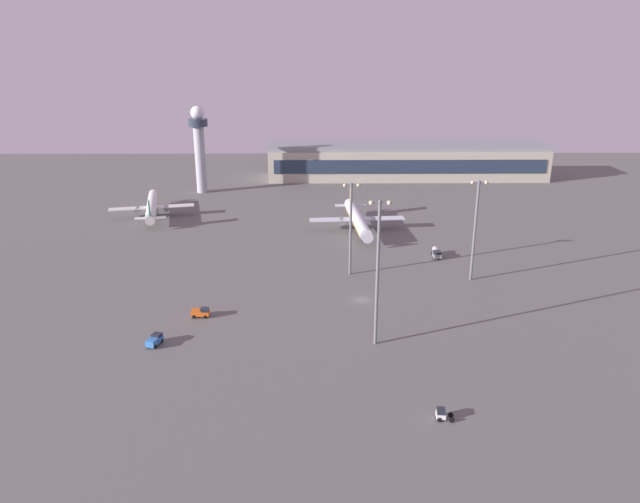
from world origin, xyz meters
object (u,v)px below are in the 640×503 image
object	(u,v)px
pushback_tug	(442,414)
maintenance_van	(201,312)
control_tower	(199,143)
apron_light_central	(351,223)
fuel_truck	(436,253)
apron_light_west	(475,225)
airplane_mid_apron	(152,207)
apron_light_east	(378,266)
airplane_far_stand	(357,219)
cargo_loader	(155,340)

from	to	relation	value
pushback_tug	maintenance_van	xyz separation A→B (m)	(-48.55, 41.02, 0.11)
control_tower	apron_light_central	xyz separation A→B (m)	(57.96, -96.67, -6.28)
fuel_truck	apron_light_west	xyz separation A→B (m)	(5.83, -18.15, 14.32)
fuel_truck	control_tower	bearing A→B (deg)	-40.18
airplane_mid_apron	apron_light_east	world-z (taller)	apron_light_east
airplane_far_stand	maintenance_van	size ratio (longest dim) A/B	10.10
cargo_loader	apron_light_central	distance (m)	61.67
airplane_mid_apron	pushback_tug	bearing A→B (deg)	-69.68
fuel_truck	apron_light_west	distance (m)	23.84
maintenance_van	apron_light_central	world-z (taller)	apron_light_central
cargo_loader	pushback_tug	world-z (taller)	cargo_loader
airplane_mid_apron	apron_light_west	bearing A→B (deg)	-44.10
airplane_far_stand	apron_light_east	xyz separation A→B (m)	(-1.81, -81.53, 13.78)
apron_light_east	cargo_loader	bearing A→B (deg)	-179.86
pushback_tug	apron_light_central	bearing A→B (deg)	15.56
cargo_loader	apron_light_west	distance (m)	86.25
cargo_loader	apron_light_west	bearing A→B (deg)	42.27
pushback_tug	apron_light_west	world-z (taller)	apron_light_west
apron_light_west	fuel_truck	bearing A→B (deg)	107.80
cargo_loader	apron_light_east	world-z (taller)	apron_light_east
control_tower	maintenance_van	distance (m)	127.13
cargo_loader	pushback_tug	xyz separation A→B (m)	(55.96, -27.27, -0.11)
apron_light_central	apron_light_west	size ratio (longest dim) A/B	0.94
control_tower	maintenance_van	world-z (taller)	control_tower
apron_light_central	airplane_far_stand	bearing A→B (deg)	83.15
cargo_loader	apron_light_central	world-z (taller)	apron_light_central
cargo_loader	apron_light_east	bearing A→B (deg)	17.11
airplane_far_stand	airplane_mid_apron	world-z (taller)	airplane_far_stand
fuel_truck	apron_light_central	distance (m)	33.02
pushback_tug	fuel_truck	xyz separation A→B (m)	(15.08, 81.76, 0.30)
pushback_tug	fuel_truck	distance (m)	83.14
fuel_truck	apron_light_east	world-z (taller)	apron_light_east
airplane_mid_apron	apron_light_west	xyz separation A→B (m)	(102.53, -63.20, 11.87)
pushback_tug	apron_light_east	size ratio (longest dim) A/B	0.10
airplane_mid_apron	maintenance_van	distance (m)	91.97
apron_light_east	apron_light_west	xyz separation A→B (m)	(29.63, 36.22, -2.17)
control_tower	airplane_mid_apron	bearing A→B (deg)	-107.33
fuel_truck	apron_light_central	world-z (taller)	apron_light_central
pushback_tug	apron_light_west	size ratio (longest dim) A/B	0.12
airplane_mid_apron	fuel_truck	world-z (taller)	airplane_mid_apron
airplane_far_stand	pushback_tug	size ratio (longest dim) A/B	12.99
cargo_loader	maintenance_van	distance (m)	15.62
control_tower	fuel_truck	xyz separation A→B (m)	(84.85, -83.02, -19.73)
apron_light_west	pushback_tug	bearing A→B (deg)	-108.20
apron_light_central	maintenance_van	bearing A→B (deg)	-143.61
control_tower	pushback_tug	size ratio (longest dim) A/B	11.25
control_tower	apron_light_central	size ratio (longest dim) A/B	1.40
fuel_truck	maintenance_van	size ratio (longest dim) A/B	1.55
airplane_far_stand	apron_light_central	size ratio (longest dim) A/B	1.62
apron_light_east	apron_light_central	world-z (taller)	apron_light_east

